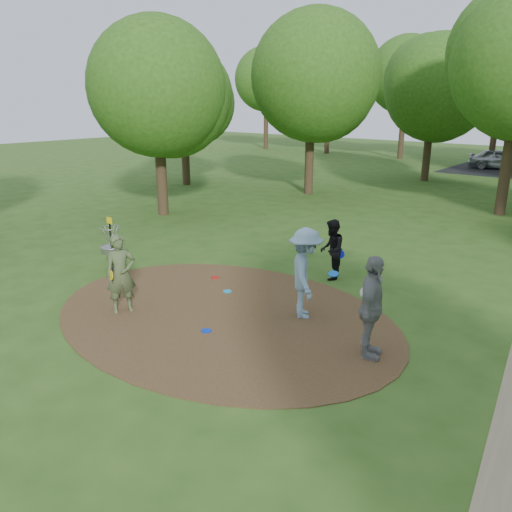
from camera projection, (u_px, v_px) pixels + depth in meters
The scene contains 12 objects.
ground at pixel (222, 315), 11.23m from camera, with size 100.00×100.00×0.00m, color #2D5119.
dirt_clearing at pixel (222, 314), 11.23m from camera, with size 8.40×8.40×0.02m, color #47301C.
player_observer_with_disc at pixel (121, 274), 11.15m from camera, with size 0.68×0.78×1.81m.
player_throwing_with_disc at pixel (305, 273), 10.87m from camera, with size 1.58×1.49×2.02m.
player_walking_with_disc at pixel (332, 250), 13.29m from camera, with size 0.90×0.98×1.63m.
player_waiting_with_disc at pixel (371, 308), 9.12m from camera, with size 0.81×1.25×1.98m.
disc_ground_cyan at pixel (227, 291), 12.53m from camera, with size 0.22×0.22×0.02m, color #1B9ED9.
disc_ground_blue at pixel (206, 331), 10.39m from camera, with size 0.22×0.22×0.02m, color #0B2FBE.
disc_ground_red at pixel (215, 278), 13.50m from camera, with size 0.22×0.22×0.02m, color red.
car_left at pixel (500, 159), 34.57m from camera, with size 1.64×4.08×1.39m, color #9EA2A6.
disc_golf_basket at pixel (111, 241), 13.91m from camera, with size 0.63×0.63×1.54m.
tree_ring at pixel (476, 78), 16.50m from camera, with size 37.80×46.11×9.63m.
Camera 1 is at (7.13, -7.49, 4.63)m, focal length 35.00 mm.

